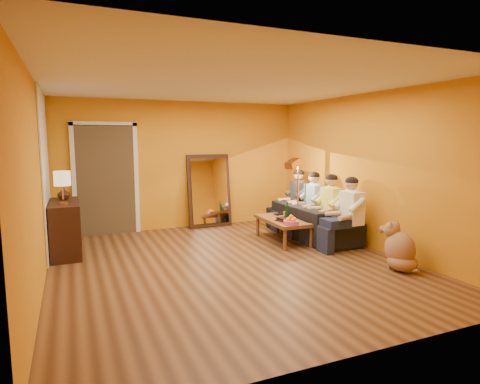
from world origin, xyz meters
name	(u,v)px	position (x,y,z in m)	size (l,w,h in m)	color
room_shell	(222,175)	(0.00, 0.37, 1.30)	(5.00, 5.50, 2.60)	brown
white_accent	(46,173)	(-2.48, 1.75, 1.30)	(0.02, 1.90, 2.58)	white
doorway_recess	(105,180)	(-1.50, 2.83, 1.05)	(1.06, 0.30, 2.10)	#3F2D19
door_jamb_left	(74,182)	(-2.07, 2.71, 1.05)	(0.08, 0.06, 2.20)	white
door_jamb_right	(136,179)	(-0.93, 2.71, 1.05)	(0.08, 0.06, 2.20)	white
door_header	(104,124)	(-1.50, 2.71, 2.12)	(1.22, 0.06, 0.08)	white
mirror_frame	(209,191)	(0.55, 2.63, 0.76)	(0.92, 0.06, 1.52)	black
mirror_glass	(210,191)	(0.55, 2.59, 0.76)	(0.78, 0.02, 1.36)	white
sideboard	(65,228)	(-2.24, 1.55, 0.42)	(0.44, 1.18, 0.85)	black
table_lamp	(63,188)	(-2.24, 1.25, 1.10)	(0.24, 0.24, 0.51)	beige
sofa	(311,221)	(2.00, 0.96, 0.31)	(0.83, 2.12, 0.62)	black
coffee_table	(283,230)	(1.35, 0.87, 0.21)	(0.62, 1.22, 0.42)	brown
floor_lamp	(298,198)	(1.84, 1.20, 0.72)	(0.30, 0.24, 1.44)	#CC823C
dog	(400,246)	(2.10, -1.15, 0.35)	(0.38, 0.59, 0.70)	#A8764C
person_far_left	(352,214)	(2.13, -0.04, 0.61)	(0.70, 0.44, 1.22)	white
person_mid_left	(332,208)	(2.13, 0.51, 0.61)	(0.70, 0.44, 1.22)	#F2ED50
person_mid_right	(314,204)	(2.13, 1.06, 0.61)	(0.70, 0.44, 1.22)	#809FC6
person_far_right	(299,200)	(2.13, 1.61, 0.61)	(0.70, 0.44, 1.22)	#2E2E33
fruit_bowl	(291,219)	(1.25, 0.42, 0.50)	(0.26, 0.26, 0.16)	#CF497B
wine_bottle	(287,210)	(1.40, 0.82, 0.58)	(0.07, 0.07, 0.31)	black
tumbler	(286,214)	(1.47, 0.99, 0.47)	(0.11, 0.11, 0.10)	#B27F3F
laptop	(282,214)	(1.53, 1.22, 0.43)	(0.33, 0.21, 0.03)	black
book_lower	(280,221)	(1.17, 0.67, 0.43)	(0.16, 0.22, 0.02)	black
book_mid	(280,220)	(1.18, 0.68, 0.45)	(0.17, 0.24, 0.02)	red
book_upper	(280,219)	(1.17, 0.66, 0.47)	(0.18, 0.24, 0.02)	black
vase	(64,193)	(-2.24, 1.80, 0.95)	(0.20, 0.20, 0.20)	black
flowers	(63,181)	(-2.24, 1.80, 1.17)	(0.17, 0.17, 0.39)	red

